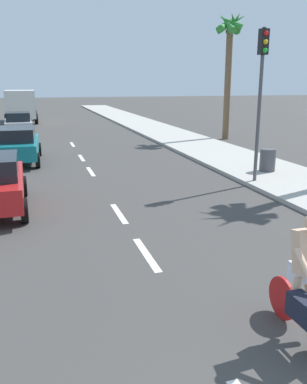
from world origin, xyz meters
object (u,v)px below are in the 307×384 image
at_px(cyclist, 305,285).
at_px(delivery_truck, 21,105).
at_px(trash_bin_near, 268,160).
at_px(palm_tree_far, 230,44).
at_px(traffic_signal, 261,78).
at_px(parked_car_teal, 16,144).
at_px(parked_car_silver, 18,123).

bearing_deg(cyclist, delivery_truck, -83.01).
bearing_deg(trash_bin_near, cyclist, -118.55).
relative_size(palm_tree_far, traffic_signal, 1.46).
relative_size(delivery_truck, palm_tree_far, 0.82).
bearing_deg(cyclist, parked_car_teal, -74.42).
bearing_deg(parked_car_silver, cyclist, -82.66).
distance_m(parked_car_silver, trash_bin_near, 17.94).
relative_size(cyclist, parked_car_silver, 0.44).
height_order(delivery_truck, trash_bin_near, delivery_truck).
distance_m(cyclist, traffic_signal, 9.61).
xyz_separation_m(parked_car_silver, palm_tree_far, (12.56, -5.29, 4.85)).
height_order(parked_car_silver, palm_tree_far, palm_tree_far).
xyz_separation_m(cyclist, traffic_signal, (3.96, 8.30, 2.78)).
height_order(cyclist, delivery_truck, delivery_truck).
bearing_deg(parked_car_silver, parked_car_teal, -91.70).
xyz_separation_m(delivery_truck, trash_bin_near, (9.56, -24.96, -0.93)).
xyz_separation_m(parked_car_teal, palm_tree_far, (12.40, 4.60, 4.85)).
relative_size(parked_car_teal, trash_bin_near, 5.26).
height_order(parked_car_teal, delivery_truck, delivery_truck).
xyz_separation_m(parked_car_teal, parked_car_silver, (-0.16, 9.89, -0.00)).
relative_size(parked_car_teal, parked_car_silver, 1.11).
xyz_separation_m(parked_car_teal, traffic_signal, (8.16, -6.59, 2.77)).
relative_size(parked_car_teal, traffic_signal, 0.87).
distance_m(palm_tree_far, traffic_signal, 12.14).
relative_size(cyclist, traffic_signal, 0.35).
bearing_deg(trash_bin_near, traffic_signal, -134.06).
distance_m(cyclist, palm_tree_far, 21.70).
bearing_deg(palm_tree_far, delivery_truck, 129.74).
distance_m(parked_car_teal, parked_car_silver, 9.89).
distance_m(parked_car_teal, delivery_truck, 19.69).
bearing_deg(traffic_signal, delivery_truck, 107.52).
height_order(traffic_signal, trash_bin_near, traffic_signal).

